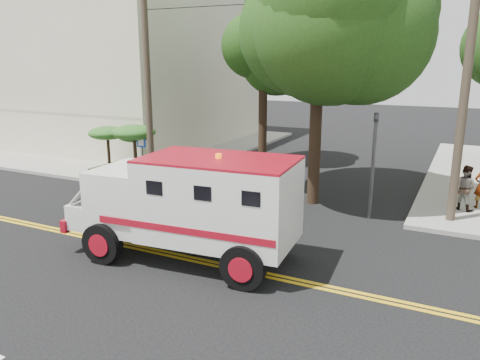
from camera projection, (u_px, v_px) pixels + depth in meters
The scene contains 12 objects.
ground at pixel (186, 258), 12.76m from camera, with size 100.00×100.00×0.00m, color black.
sidewalk_nw at pixel (123, 143), 30.27m from camera, with size 17.00×17.00×0.15m, color gray.
building_left at pixel (110, 62), 31.18m from camera, with size 16.00×14.00×10.00m, color beige.
utility_pole_left at pixel (147, 79), 19.27m from camera, with size 0.28×0.28×9.00m, color #382D23.
utility_pole_right at pixel (466, 85), 14.33m from camera, with size 0.28×0.28×9.00m, color #382D23.
tree_main at pixel (331, 0), 15.54m from camera, with size 6.08×5.70×9.85m.
tree_left at pixel (268, 50), 22.74m from camera, with size 4.48×4.20×7.70m.
traffic_signal at pixel (374, 154), 15.45m from camera, with size 0.15×0.18×3.60m.
accessibility_sign at pixel (142, 152), 20.45m from camera, with size 0.45×0.10×2.02m.
palm_planter at pixel (126, 142), 21.30m from camera, with size 3.52×2.63×2.36m.
armored_truck at pixel (191, 201), 12.34m from camera, with size 6.43×2.96×2.85m.
pedestrian_b at pixel (465, 188), 16.25m from camera, with size 0.78×0.60×1.60m, color gray.
Camera 1 is at (6.56, -9.97, 5.22)m, focal length 35.00 mm.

